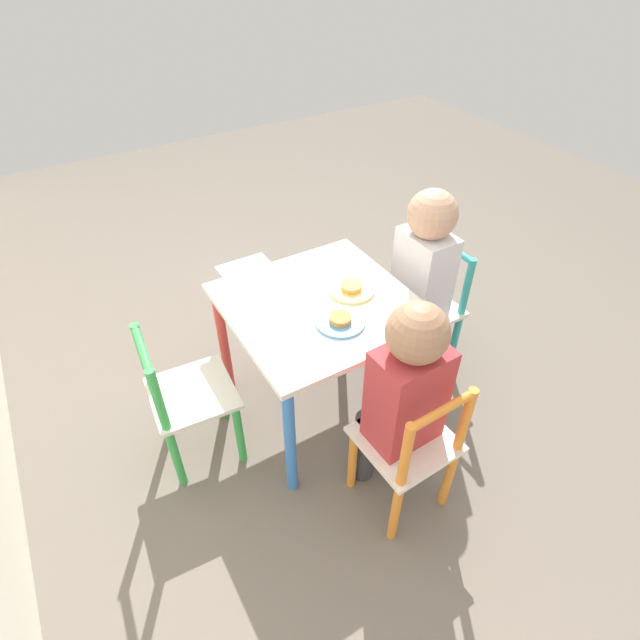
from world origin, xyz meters
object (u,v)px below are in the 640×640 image
at_px(chair_teal, 425,310).
at_px(storage_bin, 251,282).
at_px(kids_table, 320,320).
at_px(child_left, 403,390).
at_px(plate_front, 351,289).
at_px(chair_orange, 409,449).
at_px(plate_left, 340,321).
at_px(child_front, 420,270).
at_px(chair_green, 186,400).

relative_size(chair_teal, storage_bin, 2.00).
distance_m(kids_table, child_left, 0.42).
bearing_deg(plate_front, child_left, 165.76).
height_order(kids_table, chair_orange, chair_orange).
relative_size(child_left, plate_front, 4.96).
bearing_deg(plate_left, child_front, -74.03).
height_order(child_front, plate_left, child_front).
xyz_separation_m(child_front, plate_left, (-0.12, 0.42, 0.03)).
distance_m(kids_table, plate_left, 0.15).
height_order(chair_teal, child_left, child_left).
height_order(chair_orange, storage_bin, chair_orange).
bearing_deg(chair_orange, plate_left, -89.30).
height_order(child_left, storage_bin, child_left).
relative_size(plate_left, plate_front, 0.99).
distance_m(chair_orange, child_left, 0.21).
bearing_deg(kids_table, child_left, -177.94).
height_order(chair_teal, chair_green, same).
relative_size(chair_orange, chair_teal, 1.00).
distance_m(chair_teal, plate_front, 0.43).
bearing_deg(storage_bin, child_front, -156.95).
xyz_separation_m(chair_orange, child_left, (0.06, 0.00, 0.20)).
relative_size(chair_orange, child_front, 0.68).
relative_size(plate_front, storage_bin, 0.58).
distance_m(kids_table, storage_bin, 0.89).
xyz_separation_m(chair_orange, chair_teal, (0.48, -0.47, 0.00)).
bearing_deg(child_left, child_front, -136.18).
bearing_deg(kids_table, plate_left, 180.00).
relative_size(chair_orange, child_left, 0.69).
bearing_deg(chair_teal, plate_front, -90.05).
distance_m(kids_table, child_front, 0.43).
bearing_deg(chair_teal, kids_table, -90.00).
bearing_deg(child_left, chair_green, -44.71).
bearing_deg(plate_front, kids_table, 90.00).
height_order(child_front, storage_bin, child_front).
bearing_deg(chair_orange, storage_bin, -94.84).
height_order(child_left, plate_left, child_left).
bearing_deg(plate_left, child_left, -177.10).
bearing_deg(chair_orange, plate_front, -104.33).
distance_m(chair_green, child_left, 0.70).
distance_m(kids_table, chair_green, 0.51).
distance_m(plate_left, plate_front, 0.17).
bearing_deg(chair_teal, chair_orange, -43.89).
xyz_separation_m(chair_teal, plate_front, (0.00, 0.36, 0.24)).
distance_m(chair_orange, plate_left, 0.43).
xyz_separation_m(kids_table, plate_front, (-0.00, -0.12, 0.08)).
bearing_deg(chair_green, chair_orange, -131.86).
distance_m(child_front, storage_bin, 0.97).
height_order(chair_teal, child_front, child_front).
distance_m(chair_teal, chair_green, 0.97).
xyz_separation_m(chair_green, child_left, (-0.46, -0.50, 0.20)).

